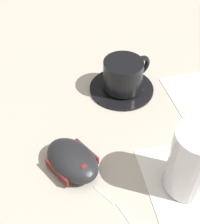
{
  "coord_description": "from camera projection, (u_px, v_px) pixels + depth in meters",
  "views": [
    {
      "loc": [
        -0.4,
        0.01,
        0.43
      ],
      "look_at": [
        -0.0,
        0.06,
        0.03
      ],
      "focal_mm": 50.0,
      "sensor_mm": 36.0,
      "label": 1
    }
  ],
  "objects": [
    {
      "name": "ground_plane",
      "position": [
        130.0,
        125.0,
        0.58
      ],
      "size": [
        3.0,
        3.0,
        0.0
      ],
      "primitive_type": "plane",
      "color": "#B2A899"
    },
    {
      "name": "saucer",
      "position": [
        122.0,
        88.0,
        0.65
      ],
      "size": [
        0.13,
        0.13,
        0.01
      ],
      "primitive_type": "cylinder",
      "color": "black",
      "rests_on": "ground"
    },
    {
      "name": "napkin_under_glass",
      "position": [
        190.0,
        179.0,
        0.5
      ],
      "size": [
        0.18,
        0.18,
        0.0
      ],
      "primitive_type": "cube",
      "rotation": [
        0.0,
        0.0,
        0.32
      ],
      "color": "silver",
      "rests_on": "ground"
    },
    {
      "name": "coffee_cup",
      "position": [
        124.0,
        74.0,
        0.62
      ],
      "size": [
        0.09,
        0.09,
        0.06
      ],
      "color": "black",
      "rests_on": "saucer"
    },
    {
      "name": "computer_mouse",
      "position": [
        72.0,
        160.0,
        0.5
      ],
      "size": [
        0.12,
        0.12,
        0.04
      ],
      "color": "black",
      "rests_on": "ground"
    },
    {
      "name": "drinking_glass",
      "position": [
        193.0,
        161.0,
        0.45
      ],
      "size": [
        0.07,
        0.07,
        0.12
      ],
      "primitive_type": "cylinder",
      "color": "silver",
      "rests_on": "napkin_under_glass"
    }
  ]
}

